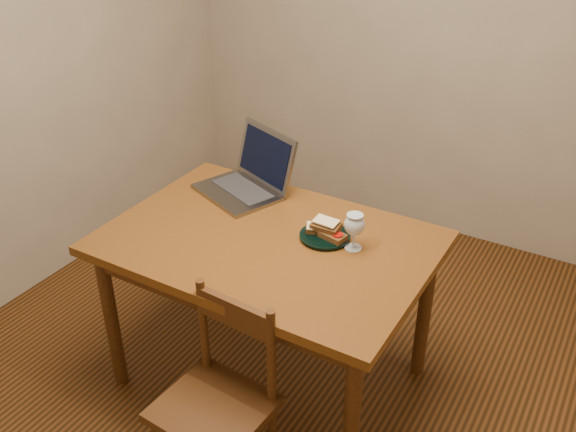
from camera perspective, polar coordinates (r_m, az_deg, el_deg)
The scene contains 11 objects.
floor at distance 3.05m, azimuth 0.82°, elevation -14.11°, with size 3.20×3.20×0.02m, color black.
back_wall at distance 3.76m, azimuth 13.78°, elevation 16.80°, with size 3.20×0.02×2.60m, color gray.
left_wall at distance 3.39m, azimuth -24.15°, elevation 13.66°, with size 0.02×3.20×2.60m, color gray.
table at distance 2.63m, azimuth -1.76°, elevation -3.61°, with size 1.30×0.90×0.74m.
chair at distance 2.36m, azimuth -6.34°, elevation -15.50°, with size 0.40×0.38×0.40m.
plate at distance 2.59m, azimuth 3.31°, elevation -1.82°, with size 0.21×0.21×0.02m, color black.
sandwich_cheese at distance 2.60m, azimuth 2.75°, elevation -1.05°, with size 0.10×0.06×0.03m, color #381E0C, non-canonical shape.
sandwich_tomato at distance 2.55m, azimuth 4.01°, elevation -1.67°, with size 0.11×0.06×0.03m, color #381E0C, non-canonical shape.
sandwich_top at distance 2.56m, azimuth 3.39°, elevation -0.81°, with size 0.12×0.07×0.04m, color #381E0C, non-canonical shape.
milk_glass at distance 2.50m, azimuth 5.89°, elevation -1.39°, with size 0.08×0.08×0.16m, color white, non-canonical shape.
laptop at distance 2.93m, azimuth -3.36°, elevation 3.63°, with size 0.47×0.45×0.27m.
Camera 1 is at (1.07, -1.90, 2.12)m, focal length 40.00 mm.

